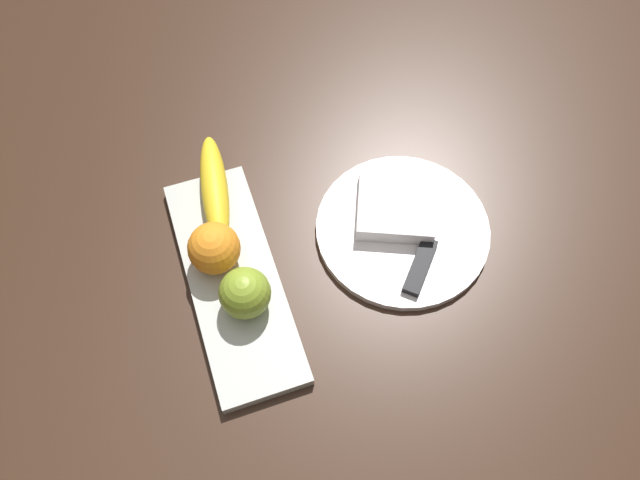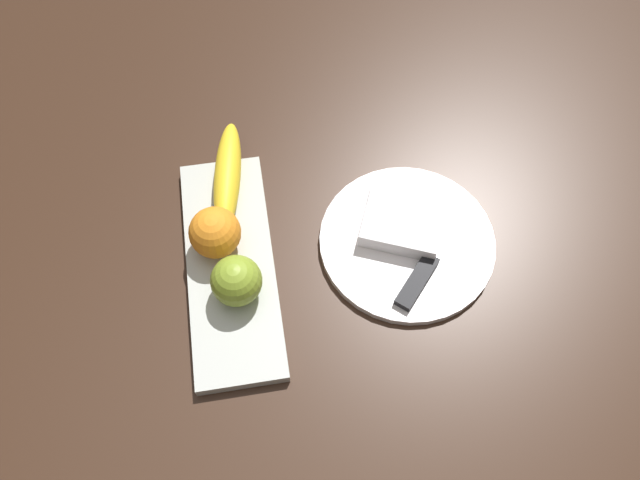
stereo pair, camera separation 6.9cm
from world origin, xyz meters
name	(u,v)px [view 2 (the right image)]	position (x,y,z in m)	size (l,w,h in m)	color
ground_plane	(253,260)	(0.00, 0.00, 0.00)	(2.40, 2.40, 0.00)	#352115
fruit_tray	(231,266)	(-0.01, 0.03, 0.01)	(0.35, 0.12, 0.02)	#B8BCB6
apple	(236,281)	(-0.06, 0.02, 0.05)	(0.07, 0.07, 0.07)	olive
banana	(228,175)	(0.13, 0.02, 0.04)	(0.19, 0.04, 0.04)	yellow
orange_near_apple	(215,233)	(0.02, 0.05, 0.06)	(0.07, 0.07, 0.07)	orange
dinner_plate	(407,242)	(-0.01, -0.23, 0.01)	(0.26, 0.26, 0.01)	white
folded_napkin	(404,216)	(0.02, -0.23, 0.03)	(0.12, 0.11, 0.03)	white
knife	(422,273)	(-0.07, -0.23, 0.02)	(0.15, 0.14, 0.01)	silver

